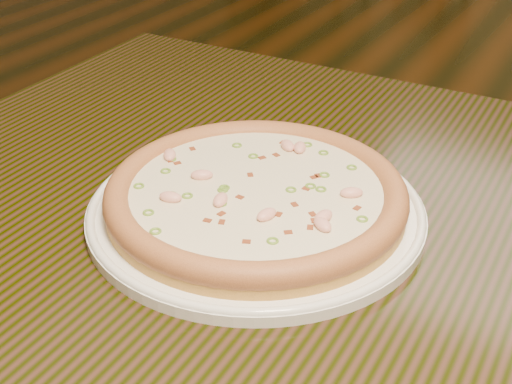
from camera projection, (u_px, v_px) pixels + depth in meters
The scene contains 4 objects.
ground at pixel (385, 264), 1.95m from camera, with size 9.00×9.00×0.00m, color black.
hero_table at pixel (370, 296), 0.81m from camera, with size 1.20×0.80×0.75m.
plate at pixel (256, 209), 0.76m from camera, with size 0.36×0.36×0.02m.
pizza at pixel (256, 194), 0.75m from camera, with size 0.32×0.32×0.03m.
Camera 1 is at (0.45, -1.56, 1.16)m, focal length 50.00 mm.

